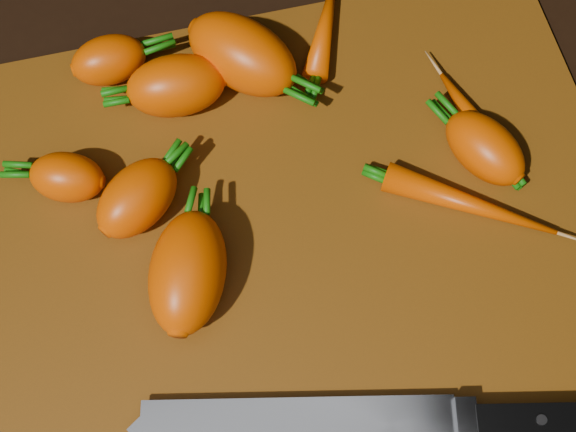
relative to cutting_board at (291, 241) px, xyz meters
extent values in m
cube|color=black|center=(0.00, 0.00, -0.01)|extent=(2.00, 2.00, 0.01)
cube|color=#7E440A|center=(0.00, 0.00, 0.00)|extent=(0.50, 0.40, 0.01)
ellipsoid|color=#D84700|center=(-0.10, 0.05, 0.03)|extent=(0.08, 0.08, 0.04)
ellipsoid|color=#D84700|center=(-0.15, 0.08, 0.02)|extent=(0.06, 0.05, 0.04)
ellipsoid|color=#D84700|center=(0.00, 0.15, 0.03)|extent=(0.10, 0.11, 0.05)
ellipsoid|color=#D84700|center=(-0.08, -0.02, 0.03)|extent=(0.08, 0.10, 0.05)
ellipsoid|color=#D84700|center=(-0.06, 0.13, 0.03)|extent=(0.08, 0.05, 0.05)
ellipsoid|color=#D84700|center=(-0.11, 0.17, 0.03)|extent=(0.06, 0.04, 0.04)
ellipsoid|color=#D84700|center=(0.15, 0.03, 0.03)|extent=(0.07, 0.08, 0.04)
ellipsoid|color=#D84700|center=(0.07, 0.17, 0.02)|extent=(0.06, 0.10, 0.02)
ellipsoid|color=#D84700|center=(0.13, -0.01, 0.02)|extent=(0.12, 0.09, 0.02)
ellipsoid|color=#D84700|center=(0.16, 0.06, 0.02)|extent=(0.05, 0.10, 0.02)
cube|color=gray|center=(-0.13, -0.11, 0.01)|extent=(0.21, 0.08, 0.00)
cube|color=gray|center=(-0.02, -0.13, 0.01)|extent=(0.02, 0.03, 0.02)
cube|color=black|center=(0.04, -0.15, 0.01)|extent=(0.12, 0.05, 0.02)
cylinder|color=#B2B2B7|center=(0.03, -0.14, 0.02)|extent=(0.01, 0.01, 0.00)
camera|label=1|loc=(-0.05, -0.21, 0.55)|focal=50.00mm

